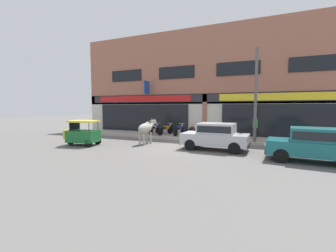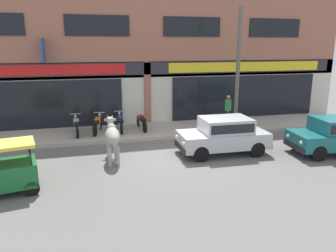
{
  "view_description": "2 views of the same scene",
  "coord_description": "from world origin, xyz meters",
  "px_view_note": "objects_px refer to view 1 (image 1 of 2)",
  "views": [
    {
      "loc": [
        4.47,
        -12.36,
        2.33
      ],
      "look_at": [
        -1.36,
        1.0,
        1.09
      ],
      "focal_mm": 24.0,
      "sensor_mm": 36.0,
      "label": 1
    },
    {
      "loc": [
        -3.29,
        -11.87,
        4.26
      ],
      "look_at": [
        0.05,
        1.0,
        0.95
      ],
      "focal_mm": 35.0,
      "sensor_mm": 36.0,
      "label": 2
    }
  ],
  "objects_px": {
    "auto_rickshaw": "(82,135)",
    "pedestrian": "(255,125)",
    "motorcycle_1": "(165,130)",
    "motorcycle_2": "(179,130)",
    "car_0": "(215,135)",
    "motorcycle_3": "(192,131)",
    "car_1": "(314,143)",
    "motorcycle_0": "(154,129)",
    "cow": "(146,128)",
    "utility_pole": "(256,95)"
  },
  "relations": [
    {
      "from": "car_1",
      "to": "pedestrian",
      "type": "bearing_deg",
      "value": 117.58
    },
    {
      "from": "auto_rickshaw",
      "to": "motorcycle_1",
      "type": "relative_size",
      "value": 1.18
    },
    {
      "from": "motorcycle_2",
      "to": "utility_pole",
      "type": "xyz_separation_m",
      "value": [
        5.51,
        -1.24,
        2.51
      ]
    },
    {
      "from": "cow",
      "to": "car_1",
      "type": "height_order",
      "value": "cow"
    },
    {
      "from": "utility_pole",
      "to": "motorcycle_2",
      "type": "bearing_deg",
      "value": 167.3
    },
    {
      "from": "auto_rickshaw",
      "to": "pedestrian",
      "type": "bearing_deg",
      "value": 29.55
    },
    {
      "from": "auto_rickshaw",
      "to": "car_0",
      "type": "bearing_deg",
      "value": 12.86
    },
    {
      "from": "motorcycle_3",
      "to": "pedestrian",
      "type": "distance_m",
      "value": 4.51
    },
    {
      "from": "car_0",
      "to": "motorcycle_2",
      "type": "xyz_separation_m",
      "value": [
        -3.65,
        4.03,
        -0.28
      ]
    },
    {
      "from": "car_1",
      "to": "auto_rickshaw",
      "type": "relative_size",
      "value": 1.76
    },
    {
      "from": "motorcycle_1",
      "to": "utility_pole",
      "type": "height_order",
      "value": "utility_pole"
    },
    {
      "from": "cow",
      "to": "motorcycle_0",
      "type": "height_order",
      "value": "cow"
    },
    {
      "from": "cow",
      "to": "motorcycle_0",
      "type": "relative_size",
      "value": 1.19
    },
    {
      "from": "cow",
      "to": "auto_rickshaw",
      "type": "relative_size",
      "value": 1.02
    },
    {
      "from": "motorcycle_2",
      "to": "pedestrian",
      "type": "xyz_separation_m",
      "value": [
        5.5,
        -0.36,
        0.6
      ]
    },
    {
      "from": "car_0",
      "to": "motorcycle_3",
      "type": "relative_size",
      "value": 2.01
    },
    {
      "from": "motorcycle_1",
      "to": "motorcycle_2",
      "type": "xyz_separation_m",
      "value": [
        1.11,
        0.07,
        0.0
      ]
    },
    {
      "from": "motorcycle_2",
      "to": "pedestrian",
      "type": "distance_m",
      "value": 5.55
    },
    {
      "from": "motorcycle_0",
      "to": "motorcycle_3",
      "type": "bearing_deg",
      "value": 2.75
    },
    {
      "from": "car_0",
      "to": "car_1",
      "type": "bearing_deg",
      "value": -14.43
    },
    {
      "from": "auto_rickshaw",
      "to": "motorcycle_2",
      "type": "height_order",
      "value": "auto_rickshaw"
    },
    {
      "from": "cow",
      "to": "motorcycle_2",
      "type": "relative_size",
      "value": 1.19
    },
    {
      "from": "motorcycle_1",
      "to": "motorcycle_2",
      "type": "distance_m",
      "value": 1.11
    },
    {
      "from": "car_1",
      "to": "motorcycle_0",
      "type": "height_order",
      "value": "car_1"
    },
    {
      "from": "car_1",
      "to": "motorcycle_1",
      "type": "xyz_separation_m",
      "value": [
        -9.11,
        5.08,
        -0.28
      ]
    },
    {
      "from": "cow",
      "to": "motorcycle_1",
      "type": "bearing_deg",
      "value": 95.8
    },
    {
      "from": "car_0",
      "to": "motorcycle_3",
      "type": "xyz_separation_m",
      "value": [
        -2.6,
        4.03,
        -0.28
      ]
    },
    {
      "from": "motorcycle_3",
      "to": "pedestrian",
      "type": "relative_size",
      "value": 1.13
    },
    {
      "from": "auto_rickshaw",
      "to": "motorcycle_2",
      "type": "xyz_separation_m",
      "value": [
        4.08,
        5.79,
        -0.12
      ]
    },
    {
      "from": "motorcycle_0",
      "to": "motorcycle_2",
      "type": "relative_size",
      "value": 1.0
    },
    {
      "from": "cow",
      "to": "motorcycle_1",
      "type": "relative_size",
      "value": 1.21
    },
    {
      "from": "cow",
      "to": "utility_pole",
      "type": "distance_m",
      "value": 7.06
    },
    {
      "from": "auto_rickshaw",
      "to": "motorcycle_0",
      "type": "height_order",
      "value": "auto_rickshaw"
    },
    {
      "from": "cow",
      "to": "motorcycle_3",
      "type": "bearing_deg",
      "value": 65.44
    },
    {
      "from": "car_0",
      "to": "motorcycle_3",
      "type": "distance_m",
      "value": 4.81
    },
    {
      "from": "motorcycle_1",
      "to": "motorcycle_3",
      "type": "xyz_separation_m",
      "value": [
        2.15,
        0.07,
        0.0
      ]
    },
    {
      "from": "car_1",
      "to": "auto_rickshaw",
      "type": "bearing_deg",
      "value": -176.95
    },
    {
      "from": "auto_rickshaw",
      "to": "utility_pole",
      "type": "bearing_deg",
      "value": 25.37
    },
    {
      "from": "cow",
      "to": "motorcycle_3",
      "type": "relative_size",
      "value": 1.19
    },
    {
      "from": "motorcycle_3",
      "to": "utility_pole",
      "type": "relative_size",
      "value": 0.31
    },
    {
      "from": "motorcycle_1",
      "to": "pedestrian",
      "type": "xyz_separation_m",
      "value": [
        6.61,
        -0.29,
        0.6
      ]
    },
    {
      "from": "pedestrian",
      "to": "motorcycle_3",
      "type": "bearing_deg",
      "value": 175.34
    },
    {
      "from": "motorcycle_0",
      "to": "utility_pole",
      "type": "height_order",
      "value": "utility_pole"
    },
    {
      "from": "car_0",
      "to": "motorcycle_0",
      "type": "height_order",
      "value": "car_0"
    },
    {
      "from": "motorcycle_0",
      "to": "utility_pole",
      "type": "distance_m",
      "value": 8.06
    },
    {
      "from": "car_0",
      "to": "car_1",
      "type": "xyz_separation_m",
      "value": [
        4.35,
        -1.12,
        0.0
      ]
    },
    {
      "from": "auto_rickshaw",
      "to": "pedestrian",
      "type": "xyz_separation_m",
      "value": [
        9.58,
        5.43,
        0.48
      ]
    },
    {
      "from": "cow",
      "to": "car_0",
      "type": "bearing_deg",
      "value": -2.12
    },
    {
      "from": "motorcycle_0",
      "to": "motorcycle_2",
      "type": "height_order",
      "value": "same"
    },
    {
      "from": "cow",
      "to": "car_0",
      "type": "height_order",
      "value": "cow"
    }
  ]
}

